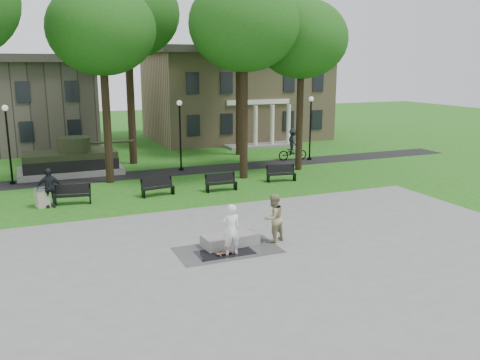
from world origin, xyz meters
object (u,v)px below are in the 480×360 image
object	(u,v)px
cyclist	(293,147)
trash_bin	(42,198)
park_bench_0	(73,194)
friend_watching	(273,218)
concrete_block	(230,240)
skateboarder	(231,230)

from	to	relation	value
cyclist	trash_bin	world-z (taller)	cyclist
park_bench_0	trash_bin	xyz separation A→B (m)	(-1.46, -0.01, -0.04)
friend_watching	cyclist	size ratio (longest dim) A/B	0.83
concrete_block	park_bench_0	size ratio (longest dim) A/B	1.19
park_bench_0	trash_bin	size ratio (longest dim) A/B	1.92
concrete_block	trash_bin	distance (m)	11.10
concrete_block	skateboarder	world-z (taller)	skateboarder
concrete_block	friend_watching	size ratio (longest dim) A/B	1.11
skateboarder	park_bench_0	xyz separation A→B (m)	(-4.88, 9.82, -0.48)
concrete_block	trash_bin	bearing A→B (deg)	126.97
concrete_block	park_bench_0	distance (m)	10.29
friend_watching	park_bench_0	xyz separation A→B (m)	(-6.97, 9.15, -0.49)
concrete_block	park_bench_0	world-z (taller)	park_bench_0
cyclist	trash_bin	distance (m)	18.95
skateboarder	friend_watching	world-z (taller)	friend_watching
skateboarder	friend_watching	xyz separation A→B (m)	(2.09, 0.68, 0.01)
park_bench_0	trash_bin	world-z (taller)	park_bench_0
skateboarder	cyclist	distance (m)	19.94
friend_watching	cyclist	world-z (taller)	cyclist
concrete_block	skateboarder	bearing A→B (deg)	-109.42
skateboarder	trash_bin	size ratio (longest dim) A/B	2.04
friend_watching	park_bench_0	bearing A→B (deg)	-72.99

